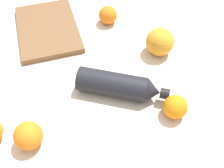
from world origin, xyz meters
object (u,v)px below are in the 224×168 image
orange_3 (175,107)px  cutting_board (48,29)px  water_bottle (119,85)px  orange_0 (28,136)px  orange_2 (160,42)px  orange_4 (108,15)px

orange_3 → cutting_board: 0.49m
water_bottle → orange_0: 0.26m
orange_2 → orange_3: bearing=-33.3°
orange_0 → orange_4: size_ratio=1.09×
orange_0 → orange_4: 0.48m
orange_0 → orange_2: 0.45m
water_bottle → orange_3: bearing=-12.8°
water_bottle → cutting_board: (-0.34, -0.03, -0.02)m
orange_4 → orange_0: bearing=-58.5°
orange_3 → orange_2: bearing=146.7°
orange_2 → cutting_board: bearing=-143.0°
orange_2 → orange_4: orange_2 is taller
orange_0 → water_bottle: bearing=88.1°
orange_0 → cutting_board: orange_0 is taller
orange_4 → cutting_board: bearing=-114.6°
orange_0 → orange_3: bearing=66.1°
orange_3 → orange_4: (-0.40, 0.09, 0.00)m
water_bottle → orange_4: 0.30m
cutting_board → orange_4: bearing=85.9°
orange_0 → orange_3: size_ratio=1.09×
water_bottle → cutting_board: 0.35m
water_bottle → orange_3: water_bottle is taller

